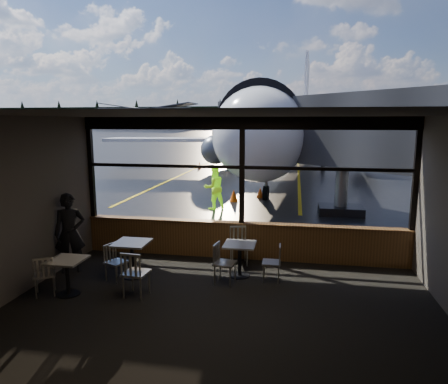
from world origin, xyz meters
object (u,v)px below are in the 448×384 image
(cafe_table_near, at_px, (240,260))
(cone_extra, at_px, (234,196))
(airliner, at_px, (293,94))
(chair_near_w, at_px, (225,264))
(ground_crew, at_px, (214,188))
(cone_wing, at_px, (200,165))
(jet_bridge, at_px, (362,145))
(passenger, at_px, (70,233))
(cafe_table_mid, at_px, (132,259))
(cone_nose, at_px, (260,193))
(chair_left_s, at_px, (45,275))
(cafe_table_left, at_px, (68,277))
(chair_near_n, at_px, (239,246))
(chair_mid_w, at_px, (116,263))
(chair_mid_s, at_px, (136,273))
(chair_near_e, at_px, (271,263))

(cafe_table_near, distance_m, cone_extra, 8.48)
(airliner, distance_m, chair_near_w, 21.69)
(ground_crew, distance_m, cone_wing, 14.18)
(jet_bridge, bearing_deg, airliner, 100.75)
(passenger, bearing_deg, cafe_table_mid, -29.98)
(chair_near_w, xyz_separation_m, cone_nose, (-0.14, 9.93, -0.21))
(cafe_table_near, relative_size, chair_left_s, 0.90)
(cone_nose, xyz_separation_m, cone_extra, (-1.04, -1.11, 0.03))
(cafe_table_near, relative_size, cafe_table_left, 1.02)
(cafe_table_mid, height_order, cone_wing, cafe_table_mid)
(chair_near_n, height_order, cone_extra, chair_near_n)
(airliner, height_order, cone_nose, airliner)
(airliner, relative_size, jet_bridge, 2.96)
(chair_mid_w, relative_size, cone_wing, 1.70)
(cafe_table_mid, bearing_deg, chair_near_w, -0.27)
(cafe_table_left, bearing_deg, passenger, 117.71)
(airliner, bearing_deg, chair_near_w, -88.31)
(chair_near_n, distance_m, ground_crew, 6.30)
(airliner, height_order, ground_crew, airliner)
(chair_mid_s, relative_size, chair_left_s, 1.14)
(passenger, bearing_deg, cone_nose, 42.74)
(chair_near_e, relative_size, chair_left_s, 0.97)
(chair_mid_s, bearing_deg, ground_crew, 95.72)
(airliner, xyz_separation_m, cafe_table_near, (-0.83, -20.65, -4.93))
(cafe_table_near, xyz_separation_m, cone_wing, (-5.86, 20.38, -0.14))
(airliner, distance_m, chair_mid_w, 22.17)
(cafe_table_left, bearing_deg, cone_wing, 96.91)
(airliner, xyz_separation_m, cone_nose, (-1.22, -11.18, -5.08))
(cafe_table_near, xyz_separation_m, cone_nose, (-0.39, 9.47, -0.15))
(ground_crew, bearing_deg, chair_near_e, 75.96)
(jet_bridge, distance_m, chair_left_s, 11.17)
(chair_left_s, relative_size, cone_wing, 1.75)
(chair_near_n, xyz_separation_m, chair_left_s, (-3.52, -2.39, -0.04))
(cafe_table_near, distance_m, chair_left_s, 3.99)
(chair_mid_w, bearing_deg, chair_near_w, 117.62)
(chair_mid_w, height_order, passenger, passenger)
(cafe_table_near, height_order, chair_near_n, chair_near_n)
(airliner, bearing_deg, chair_mid_w, -94.46)
(chair_near_w, height_order, ground_crew, ground_crew)
(cafe_table_near, xyz_separation_m, chair_near_n, (-0.12, 0.75, 0.08))
(passenger, height_order, cone_extra, passenger)
(cafe_table_near, height_order, cafe_table_left, cafe_table_near)
(chair_mid_w, bearing_deg, cone_wing, -149.70)
(chair_near_w, distance_m, cone_extra, 8.89)
(cone_extra, bearing_deg, chair_left_s, -102.47)
(cafe_table_left, relative_size, chair_mid_w, 0.91)
(chair_mid_s, height_order, cone_nose, chair_mid_s)
(airliner, height_order, chair_left_s, airliner)
(chair_near_e, relative_size, cone_nose, 1.76)
(cafe_table_mid, distance_m, chair_near_w, 2.07)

